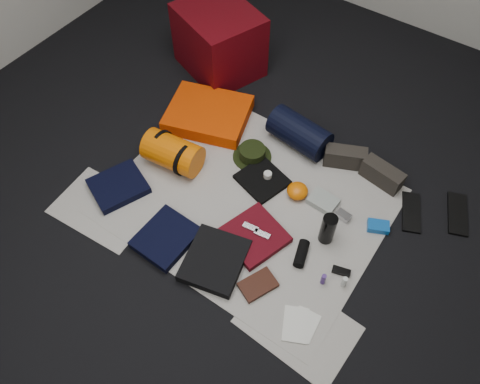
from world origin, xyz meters
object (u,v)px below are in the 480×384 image
Objects in this scene: red_cabinet at (219,41)px; stuff_sack at (173,153)px; sleeping_pad at (208,114)px; paperback_book at (258,285)px; water_bottle at (328,229)px; navy_duffel at (299,133)px; compact_camera at (343,216)px.

stuff_sack is (0.32, -0.94, -0.13)m from red_cabinet.
red_cabinet is at bearing 117.66° from sleeping_pad.
paperback_book is at bearing -23.92° from stuff_sack.
sleeping_pad is at bearing 161.54° from water_bottle.
water_bottle is at bearing 95.31° from paperback_book.
stuff_sack is at bearing -50.84° from red_cabinet.
water_bottle is at bearing -39.88° from navy_duffel.
water_bottle is at bearing 3.39° from stuff_sack.
water_bottle is 0.21m from compact_camera.
sleeping_pad is 0.45m from stuff_sack.
navy_duffel is at bearing 14.44° from sleeping_pad.
red_cabinet is 0.96m from navy_duffel.
navy_duffel is (0.89, -0.34, -0.13)m from red_cabinet.
sleeping_pad is 1.49× the size of stuff_sack.
stuff_sack reaches higher than navy_duffel.
sleeping_pad is (0.26, -0.50, -0.18)m from red_cabinet.
red_cabinet is 1.58× the size of stuff_sack.
navy_duffel is 4.52× the size of compact_camera.
compact_camera is at bearing -9.37° from sleeping_pad.
compact_camera is 0.46× the size of paperback_book.
navy_duffel is at bearing 46.50° from stuff_sack.
stuff_sack is at bearing -179.92° from paperback_book.
water_bottle is at bearing -11.72° from red_cabinet.
compact_camera is at bearing -5.57° from red_cabinet.
red_cabinet is 1.85m from paperback_book.
stuff_sack is 4.04× the size of compact_camera.
sleeping_pad is at bearing -158.45° from navy_duffel.
navy_duffel is 2.06× the size of paperback_book.
red_cabinet reaches higher than water_bottle.
sleeping_pad is 2.52× the size of water_bottle.
compact_camera is (1.15, -0.19, -0.03)m from sleeping_pad.
sleeping_pad is at bearing -41.84° from red_cabinet.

